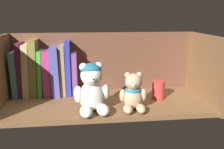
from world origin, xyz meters
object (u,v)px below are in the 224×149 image
Objects in this scene: book_6 at (56,71)px; book_9 at (75,73)px; book_7 at (63,70)px; teddy_bear_smaller at (133,94)px; pillar_candle at (158,90)px; book_3 at (35,67)px; book_0 at (17,73)px; book_2 at (28,70)px; teddy_bear_larger at (92,89)px; book_5 at (48,72)px; book_8 at (69,68)px; book_1 at (22,69)px; book_4 at (41,72)px.

book_9 is (8.11, 0.00, -1.33)cm from book_6.
book_7 is 1.54× the size of teddy_bear_smaller.
pillar_candle is (35.54, -11.62, -5.49)cm from book_9.
book_9 is 31.55cm from teddy_bear_smaller.
book_3 is 1.32× the size of book_9.
book_2 reaches higher than book_0.
teddy_bear_larger is (27.28, -21.82, -2.74)cm from book_2.
book_7 is (6.71, 0.00, 1.03)cm from book_5.
book_8 is 40.60cm from pillar_candle.
book_1 is 11.06cm from book_5.
book_4 is 1.07× the size of book_9.
teddy_bear_larger reaches higher than teddy_bear_smaller.
pillar_candle is at bearing -11.29° from book_1.
book_7 reaches higher than book_5.
book_3 is 9.11cm from book_6.
teddy_bear_larger is at bearing -179.68° from teddy_bear_smaller.
book_1 is 1.24× the size of book_9.
book_3 is 1.35× the size of teddy_bear_larger.
book_1 is 1.16× the size of book_4.
book_4 is (8.17, 0.00, -1.65)cm from book_1.
book_2 reaches higher than book_9.
teddy_bear_larger is at bearing -34.26° from book_0.
book_2 is at bearing 180.00° from book_6.
book_2 is at bearing 180.00° from book_3.
book_1 reaches higher than book_7.
teddy_bear_smaller is at bearing -30.35° from book_4.
teddy_bear_larger is (15.26, -21.82, -2.05)cm from book_6.
book_2 is at bearing 141.34° from teddy_bear_larger.
teddy_bear_smaller is at bearing -38.18° from book_7.
book_6 is 0.90× the size of book_8.
book_9 is 37.79cm from pillar_candle.
teddy_bear_larger is at bearing -36.22° from book_1.
book_9 is (14.48, 0.00, -0.65)cm from book_4.
teddy_bear_larger is (12.15, -21.82, -2.40)cm from book_7.
book_1 reaches higher than book_6.
book_1 is 50.54cm from teddy_bear_smaller.
book_3 is at bearing 180.00° from book_9.
book_4 is 51.71cm from pillar_candle.
book_6 is 37.93cm from teddy_bear_smaller.
teddy_bear_larger is 15.70cm from teddy_bear_smaller.
book_1 is 1.62× the size of teddy_bear_smaller.
book_2 reaches higher than book_7.
book_5 reaches higher than teddy_bear_smaller.
book_6 is (12.02, 0.00, -0.69)cm from book_2.
book_2 is 1.14× the size of book_4.
book_9 is at bearing 0.00° from book_7.
book_0 reaches higher than pillar_candle.
book_3 reaches higher than book_6.
book_9 is at bearing 0.00° from book_8.
book_4 is (2.59, 0.00, -2.34)cm from book_3.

